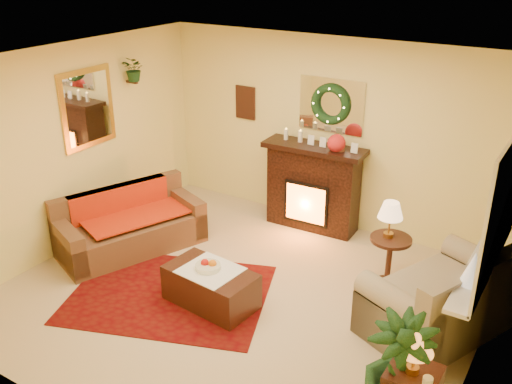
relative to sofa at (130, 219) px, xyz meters
The scene contains 30 objects.
floor 1.83m from the sofa, ahead, with size 5.00×5.00×0.00m, color beige.
ceiling 2.81m from the sofa, ahead, with size 5.00×5.00×0.00m, color white.
wall_back 2.88m from the sofa, 49.70° to the left, with size 5.00×5.00×0.00m, color #EFD88C.
wall_front 3.11m from the sofa, 53.57° to the right, with size 5.00×5.00×0.00m, color #EFD88C.
wall_left 1.14m from the sofa, 167.83° to the right, with size 4.50×4.50×0.00m, color #EFD88C.
wall_right 4.37m from the sofa, ahead, with size 4.50×4.50×0.00m, color #EFD88C.
area_rug 1.29m from the sofa, 27.32° to the right, with size 2.18×1.64×0.01m, color #3F0E07.
sofa is the anchor object (origin of this frame).
red_throw 0.13m from the sofa, 110.91° to the left, with size 0.82×1.34×0.02m, color red.
fireplace 2.49m from the sofa, 47.33° to the left, with size 1.23×0.39×1.13m, color black.
poinsettia 2.82m from the sofa, 41.58° to the left, with size 0.24×0.24×0.24m, color red.
mantel_candle_a 2.36m from the sofa, 56.01° to the left, with size 0.06×0.06×0.17m, color beige.
mantel_candle_b 2.49m from the sofa, 51.82° to the left, with size 0.06×0.06×0.19m, color silver.
mantel_mirror 3.01m from the sofa, 49.43° to the left, with size 0.92×0.02×0.72m, color white.
wreath 2.99m from the sofa, 48.88° to the left, with size 0.55×0.55×0.11m, color #194719.
wall_art 2.40m from the sofa, 78.40° to the left, with size 0.32×0.03×0.48m, color #381E11.
gold_mirror 1.50m from the sofa, 168.46° to the left, with size 0.03×0.84×1.00m, color gold.
hanging_plant 1.87m from the sofa, 122.27° to the left, with size 0.33×0.28×0.36m, color #194719.
loveseat 3.86m from the sofa, ahead, with size 0.93×1.60×0.93m, color gray.
window_frame 4.42m from the sofa, ahead, with size 0.03×1.86×1.36m, color white.
window_glass 4.41m from the sofa, ahead, with size 0.02×1.70×1.22m, color black.
window_sill 4.20m from the sofa, ahead, with size 0.22×1.86×0.04m, color white.
mini_tree 4.20m from the sofa, ahead, with size 0.22×0.22×0.32m, color white.
sill_plant 4.37m from the sofa, 14.22° to the left, with size 0.28×0.22×0.50m, color black.
side_table_round 3.25m from the sofa, 16.96° to the left, with size 0.47×0.47×0.61m, color #523119.
lamp_cream 3.24m from the sofa, 17.32° to the left, with size 0.28×0.28×0.44m, color #EBB77F.
lamp_tiffany 4.10m from the sofa, 13.58° to the right, with size 0.29×0.29×0.43m, color #FF6114.
coffee_table 1.67m from the sofa, 15.81° to the right, with size 1.00×0.55×0.42m, color black.
fruit_bowl 1.62m from the sofa, 15.94° to the right, with size 0.28×0.28×0.06m, color white.
floor_palm 3.98m from the sofa, 14.12° to the right, with size 1.66×1.66×2.96m, color black.
Camera 1 is at (3.04, -4.53, 3.67)m, focal length 40.00 mm.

